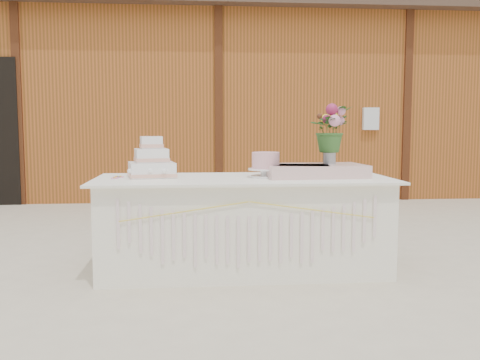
{
  "coord_description": "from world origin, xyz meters",
  "views": [
    {
      "loc": [
        -0.41,
        -4.31,
        1.19
      ],
      "look_at": [
        0.0,
        0.3,
        0.72
      ],
      "focal_mm": 40.0,
      "sensor_mm": 36.0,
      "label": 1
    }
  ],
  "objects": [
    {
      "name": "ground",
      "position": [
        0.0,
        0.0,
        0.0
      ],
      "size": [
        80.0,
        80.0,
        0.0
      ],
      "primitive_type": "plane",
      "color": "beige",
      "rests_on": "ground"
    },
    {
      "name": "barn",
      "position": [
        -0.01,
        5.99,
        1.68
      ],
      "size": [
        12.6,
        4.6,
        3.3
      ],
      "color": "#A35022",
      "rests_on": "ground"
    },
    {
      "name": "cake_table",
      "position": [
        0.0,
        -0.0,
        0.39
      ],
      "size": [
        2.4,
        1.0,
        0.77
      ],
      "color": "white",
      "rests_on": "ground"
    },
    {
      "name": "wedding_cake",
      "position": [
        -0.75,
        0.11,
        0.88
      ],
      "size": [
        0.43,
        0.43,
        0.33
      ],
      "rotation": [
        0.0,
        0.0,
        0.18
      ],
      "color": "white",
      "rests_on": "cake_table"
    },
    {
      "name": "pink_cake_stand",
      "position": [
        0.18,
        0.01,
        0.89
      ],
      "size": [
        0.29,
        0.29,
        0.21
      ],
      "color": "white",
      "rests_on": "cake_table"
    },
    {
      "name": "satin_runner",
      "position": [
        0.59,
        0.01,
        0.82
      ],
      "size": [
        0.84,
        0.52,
        0.1
      ],
      "primitive_type": "cube",
      "rotation": [
        0.0,
        0.0,
        0.06
      ],
      "color": "beige",
      "rests_on": "cake_table"
    },
    {
      "name": "flower_vase",
      "position": [
        0.72,
        0.05,
        0.95
      ],
      "size": [
        0.11,
        0.11,
        0.15
      ],
      "primitive_type": "cylinder",
      "color": "#AAAAAE",
      "rests_on": "satin_runner"
    },
    {
      "name": "bouquet",
      "position": [
        0.72,
        0.05,
        1.21
      ],
      "size": [
        0.45,
        0.45,
        0.38
      ],
      "primitive_type": "imported",
      "rotation": [
        0.0,
        0.0,
        0.72
      ],
      "color": "#315F26",
      "rests_on": "flower_vase"
    },
    {
      "name": "loose_flowers",
      "position": [
        -1.0,
        0.09,
        0.78
      ],
      "size": [
        0.14,
        0.3,
        0.02
      ],
      "primitive_type": null,
      "rotation": [
        0.0,
        0.0,
        0.08
      ],
      "color": "pink",
      "rests_on": "cake_table"
    }
  ]
}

